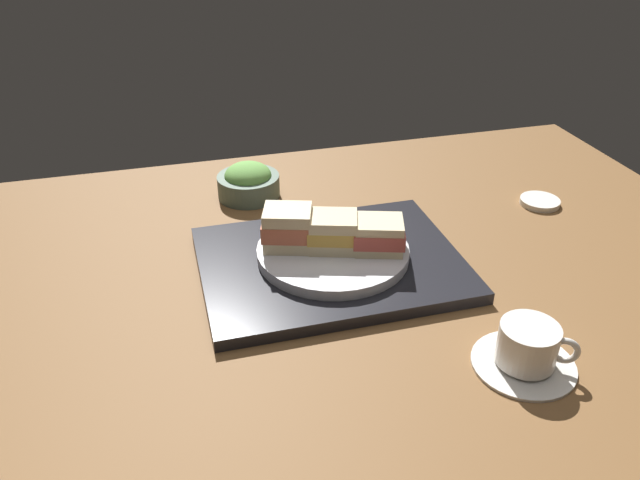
{
  "coord_description": "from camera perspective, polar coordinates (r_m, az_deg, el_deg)",
  "views": [
    {
      "loc": [
        20.52,
        71.78,
        52.63
      ],
      "look_at": [
        -0.47,
        -5.14,
        5.0
      ],
      "focal_mm": 35.41,
      "sensor_mm": 36.0,
      "label": 1
    }
  ],
  "objects": [
    {
      "name": "ground_plane",
      "position": [
        0.92,
        0.56,
        -5.09
      ],
      "size": [
        140.0,
        100.0,
        3.0
      ],
      "primitive_type": "cube",
      "color": "brown"
    },
    {
      "name": "serving_tray",
      "position": [
        0.95,
        0.96,
        -2.14
      ],
      "size": [
        38.6,
        29.32,
        1.86
      ],
      "primitive_type": "cube",
      "color": "black",
      "rests_on": "ground_plane"
    },
    {
      "name": "sandwich_plate",
      "position": [
        0.94,
        1.17,
        -1.07
      ],
      "size": [
        22.79,
        22.79,
        1.63
      ],
      "primitive_type": "cylinder",
      "color": "silver",
      "rests_on": "serving_tray"
    },
    {
      "name": "salad_bowl",
      "position": [
        1.16,
        -6.49,
        5.23
      ],
      "size": [
        11.3,
        11.3,
        6.45
      ],
      "color": "#4C6051",
      "rests_on": "ground_plane"
    },
    {
      "name": "sandwich_far",
      "position": [
        0.93,
        -2.94,
        1.11
      ],
      "size": [
        8.76,
        7.79,
        6.16
      ],
      "color": "beige",
      "rests_on": "sandwich_plate"
    },
    {
      "name": "sandwich_middle",
      "position": [
        0.93,
        1.19,
        0.75
      ],
      "size": [
        8.78,
        7.7,
        5.31
      ],
      "color": "beige",
      "rests_on": "sandwich_plate"
    },
    {
      "name": "sandwich_near",
      "position": [
        0.93,
        5.33,
        0.47
      ],
      "size": [
        8.89,
        7.99,
        4.8
      ],
      "color": "beige",
      "rests_on": "sandwich_plate"
    },
    {
      "name": "coffee_cup",
      "position": [
        0.81,
        18.23,
        -9.38
      ],
      "size": [
        12.61,
        12.61,
        5.91
      ],
      "color": "silver",
      "rests_on": "ground_plane"
    },
    {
      "name": "small_sauce_dish",
      "position": [
        1.2,
        19.25,
        3.29
      ],
      "size": [
        7.0,
        7.0,
        1.0
      ],
      "primitive_type": "cylinder",
      "color": "silver",
      "rests_on": "ground_plane"
    }
  ]
}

